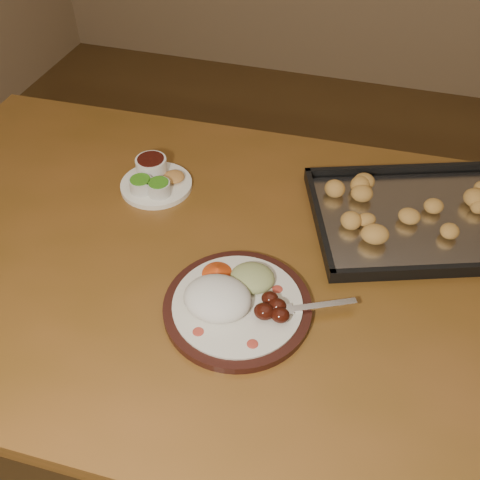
% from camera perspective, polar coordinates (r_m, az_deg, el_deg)
% --- Properties ---
extents(ground, '(4.00, 4.00, 0.00)m').
position_cam_1_polar(ground, '(1.76, 10.88, -15.36)').
color(ground, brown).
rests_on(ground, ground).
extents(dining_table, '(1.52, 0.94, 0.75)m').
position_cam_1_polar(dining_table, '(1.11, -1.48, -5.20)').
color(dining_table, brown).
rests_on(dining_table, ground).
extents(dinner_plate, '(0.33, 0.26, 0.06)m').
position_cam_1_polar(dinner_plate, '(0.94, -0.61, -6.50)').
color(dinner_plate, black).
rests_on(dinner_plate, dining_table).
extents(condiment_saucer, '(0.16, 0.16, 0.05)m').
position_cam_1_polar(condiment_saucer, '(1.21, -9.11, 6.42)').
color(condiment_saucer, white).
rests_on(condiment_saucer, dining_table).
extents(baking_tray, '(0.52, 0.45, 0.05)m').
position_cam_1_polar(baking_tray, '(1.17, 18.57, 2.45)').
color(baking_tray, black).
rests_on(baking_tray, dining_table).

